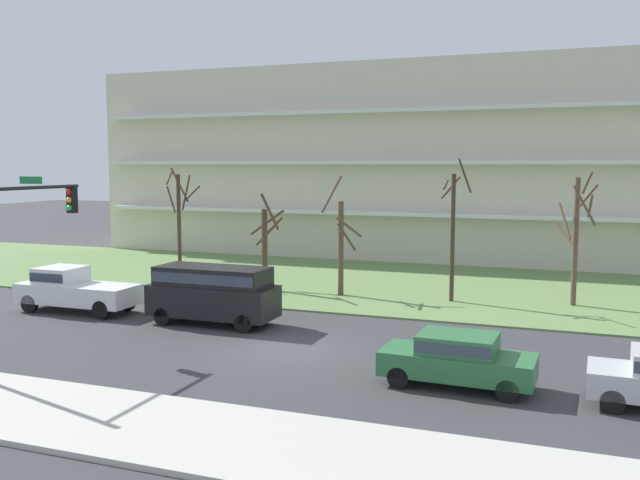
{
  "coord_description": "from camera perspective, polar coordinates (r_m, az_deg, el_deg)",
  "views": [
    {
      "loc": [
        9.35,
        -21.77,
        6.45
      ],
      "look_at": [
        -1.12,
        6.0,
        3.21
      ],
      "focal_mm": 38.91,
      "sensor_mm": 36.0,
      "label": 1
    }
  ],
  "objects": [
    {
      "name": "sidewalk_curb_near",
      "position": [
        17.82,
        -13.05,
        -14.9
      ],
      "size": [
        80.0,
        4.0,
        0.15
      ],
      "primitive_type": "cube",
      "color": "#BCB7AD",
      "rests_on": "ground"
    },
    {
      "name": "tree_far_right",
      "position": [
        33.2,
        20.33,
        0.46
      ],
      "size": [
        1.9,
        1.9,
        6.17
      ],
      "color": "brown",
      "rests_on": "ground"
    },
    {
      "name": "apartment_building",
      "position": [
        50.79,
        10.11,
        6.28
      ],
      "size": [
        48.61,
        13.25,
        13.16
      ],
      "color": "beige",
      "rests_on": "ground"
    },
    {
      "name": "tree_left",
      "position": [
        35.5,
        -4.5,
        -0.29
      ],
      "size": [
        1.9,
        1.91,
        5.05
      ],
      "color": "#4C3828",
      "rests_on": "ground"
    },
    {
      "name": "tree_right",
      "position": [
        32.69,
        10.88,
        0.64
      ],
      "size": [
        1.42,
        1.42,
        6.72
      ],
      "color": "#423023",
      "rests_on": "ground"
    },
    {
      "name": "traffic_signal_mast",
      "position": [
        23.96,
        -24.17,
        0.21
      ],
      "size": [
        0.9,
        5.03,
        6.09
      ],
      "color": "black",
      "rests_on": "ground"
    },
    {
      "name": "sedan_green_near_left",
      "position": [
        20.79,
        11.24,
        -9.46
      ],
      "size": [
        4.46,
        1.95,
        1.57
      ],
      "rotation": [
        0.0,
        0.0,
        -0.03
      ],
      "color": "#2D6B3D",
      "rests_on": "ground"
    },
    {
      "name": "tree_far_left",
      "position": [
        38.48,
        -11.48,
        1.62
      ],
      "size": [
        1.79,
        1.81,
        6.28
      ],
      "color": "#423023",
      "rests_on": "ground"
    },
    {
      "name": "pickup_white_center_left",
      "position": [
        32.38,
        -19.61,
        -3.8
      ],
      "size": [
        5.41,
        2.04,
        1.95
      ],
      "rotation": [
        0.0,
        0.0,
        3.15
      ],
      "color": "white",
      "rests_on": "ground"
    },
    {
      "name": "grass_lawn_strip",
      "position": [
        37.52,
        5.94,
        -3.64
      ],
      "size": [
        80.0,
        16.0,
        0.08
      ],
      "primitive_type": "cube",
      "color": "#66844C",
      "rests_on": "ground"
    },
    {
      "name": "van_black_center_right",
      "position": [
        28.36,
        -8.79,
        -4.11
      ],
      "size": [
        5.2,
        2.01,
        2.36
      ],
      "rotation": [
        0.0,
        0.0,
        3.14
      ],
      "color": "black",
      "rests_on": "ground"
    },
    {
      "name": "tree_center",
      "position": [
        33.77,
        1.73,
        -0.23
      ],
      "size": [
        2.02,
        2.01,
        5.92
      ],
      "color": "brown",
      "rests_on": "ground"
    },
    {
      "name": "ground",
      "position": [
        24.56,
        -2.52,
        -9.01
      ],
      "size": [
        160.0,
        160.0,
        0.0
      ],
      "primitive_type": "plane",
      "color": "#38383A"
    }
  ]
}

